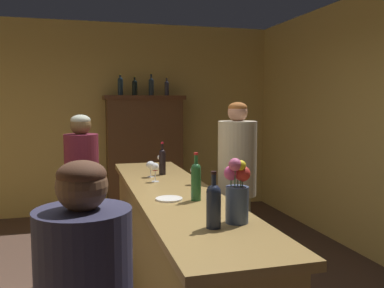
% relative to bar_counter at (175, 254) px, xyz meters
% --- Properties ---
extents(wall_back, '(5.70, 0.12, 2.85)m').
position_rel_bar_counter_xyz_m(wall_back, '(-0.52, 3.38, 0.92)').
color(wall_back, tan).
rests_on(wall_back, ground).
extents(bar_counter, '(0.63, 3.09, 1.00)m').
position_rel_bar_counter_xyz_m(bar_counter, '(0.00, 0.00, 0.00)').
color(bar_counter, olive).
rests_on(bar_counter, ground).
extents(display_cabinet, '(1.17, 0.46, 1.77)m').
position_rel_bar_counter_xyz_m(display_cabinet, '(0.25, 3.06, 0.42)').
color(display_cabinet, '#51331C').
rests_on(display_cabinet, ground).
extents(wine_bottle_riesling, '(0.07, 0.07, 0.33)m').
position_rel_bar_counter_xyz_m(wine_bottle_riesling, '(0.08, -0.34, 0.64)').
color(wine_bottle_riesling, '#21542A').
rests_on(wine_bottle_riesling, bar_counter).
extents(wine_bottle_rose, '(0.08, 0.08, 0.31)m').
position_rel_bar_counter_xyz_m(wine_bottle_rose, '(-0.01, -0.97, 0.63)').
color(wine_bottle_rose, '#1B2234').
rests_on(wine_bottle_rose, bar_counter).
extents(wine_bottle_pinot, '(0.06, 0.06, 0.31)m').
position_rel_bar_counter_xyz_m(wine_bottle_pinot, '(0.05, 0.74, 0.63)').
color(wine_bottle_pinot, black).
rests_on(wine_bottle_pinot, bar_counter).
extents(wine_glass_front, '(0.08, 0.08, 0.13)m').
position_rel_bar_counter_xyz_m(wine_glass_front, '(0.13, 1.16, 0.59)').
color(wine_glass_front, white).
rests_on(wine_glass_front, bar_counter).
extents(wine_glass_mid, '(0.07, 0.07, 0.15)m').
position_rel_bar_counter_xyz_m(wine_glass_mid, '(0.22, 0.22, 0.60)').
color(wine_glass_mid, white).
rests_on(wine_glass_mid, bar_counter).
extents(wine_glass_rear, '(0.06, 0.06, 0.16)m').
position_rel_bar_counter_xyz_m(wine_glass_rear, '(-0.07, 0.41, 0.61)').
color(wine_glass_rear, white).
rests_on(wine_glass_rear, bar_counter).
extents(wine_glass_spare, '(0.08, 0.08, 0.15)m').
position_rel_bar_counter_xyz_m(wine_glass_spare, '(-0.07, 0.64, 0.60)').
color(wine_glass_spare, white).
rests_on(wine_glass_spare, bar_counter).
extents(flower_arrangement, '(0.15, 0.13, 0.37)m').
position_rel_bar_counter_xyz_m(flower_arrangement, '(0.15, -0.91, 0.67)').
color(flower_arrangement, '#3D4D6D').
rests_on(flower_arrangement, bar_counter).
extents(cheese_plate, '(0.19, 0.19, 0.01)m').
position_rel_bar_counter_xyz_m(cheese_plate, '(-0.10, -0.27, 0.50)').
color(cheese_plate, white).
rests_on(cheese_plate, bar_counter).
extents(display_bottle_left, '(0.08, 0.08, 0.31)m').
position_rel_bar_counter_xyz_m(display_bottle_left, '(-0.09, 3.06, 1.41)').
color(display_bottle_left, '#172736').
rests_on(display_bottle_left, display_cabinet).
extents(display_bottle_midleft, '(0.08, 0.08, 0.28)m').
position_rel_bar_counter_xyz_m(display_bottle_midleft, '(0.12, 3.06, 1.39)').
color(display_bottle_midleft, black).
rests_on(display_bottle_midleft, display_cabinet).
extents(display_bottle_center, '(0.07, 0.07, 0.33)m').
position_rel_bar_counter_xyz_m(display_bottle_center, '(0.36, 3.06, 1.41)').
color(display_bottle_center, '#1A2531').
rests_on(display_bottle_center, display_cabinet).
extents(display_bottle_midright, '(0.07, 0.07, 0.28)m').
position_rel_bar_counter_xyz_m(display_bottle_midright, '(0.59, 3.06, 1.38)').
color(display_bottle_midright, '#262635').
rests_on(display_bottle_midright, display_cabinet).
extents(patron_in_grey, '(0.31, 0.31, 1.56)m').
position_rel_bar_counter_xyz_m(patron_in_grey, '(-0.67, 0.93, 0.36)').
color(patron_in_grey, '#28304C').
rests_on(patron_in_grey, ground).
extents(bartender, '(0.34, 0.34, 1.67)m').
position_rel_bar_counter_xyz_m(bartender, '(0.64, 0.33, 0.42)').
color(bartender, '#969D88').
rests_on(bartender, ground).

